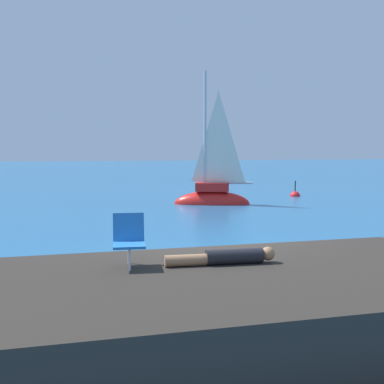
{
  "coord_description": "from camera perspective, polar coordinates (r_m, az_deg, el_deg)",
  "views": [
    {
      "loc": [
        -2.46,
        -9.8,
        2.76
      ],
      "look_at": [
        2.02,
        9.76,
        0.86
      ],
      "focal_mm": 45.85,
      "sensor_mm": 36.0,
      "label": 1
    }
  ],
  "objects": [
    {
      "name": "boulder_inland",
      "position": [
        9.13,
        -12.4,
        -12.3
      ],
      "size": [
        1.76,
        1.99,
        1.13
      ],
      "primitive_type": "cube",
      "rotation": [
        0.05,
        0.14,
        1.25
      ],
      "color": "#2F2724",
      "rests_on": "ground"
    },
    {
      "name": "ground_plane",
      "position": [
        10.47,
        1.15,
        -9.86
      ],
      "size": [
        160.0,
        160.0,
        0.0
      ],
      "primitive_type": "plane",
      "color": "#236093"
    },
    {
      "name": "boulder_seaward",
      "position": [
        9.47,
        -1.18,
        -11.51
      ],
      "size": [
        1.51,
        1.38,
        0.86
      ],
      "primitive_type": "cube",
      "rotation": [
        0.12,
        0.02,
        2.94
      ],
      "color": "#2B241E",
      "rests_on": "ground"
    },
    {
      "name": "shore_ledge",
      "position": [
        7.31,
        4.41,
        -12.96
      ],
      "size": [
        7.97,
        4.18,
        0.91
      ],
      "primitive_type": "cube",
      "rotation": [
        0.0,
        0.0,
        0.03
      ],
      "color": "#2D2823",
      "rests_on": "ground"
    },
    {
      "name": "person_sunbather",
      "position": [
        7.73,
        4.0,
        -7.55
      ],
      "size": [
        1.76,
        0.27,
        0.25
      ],
      "rotation": [
        0.0,
        0.0,
        3.1
      ],
      "color": "black",
      "rests_on": "shore_ledge"
    },
    {
      "name": "marker_buoy",
      "position": [
        27.38,
        11.89,
        -0.47
      ],
      "size": [
        0.56,
        0.56,
        1.13
      ],
      "color": "red",
      "rests_on": "ground"
    },
    {
      "name": "sailboat_near",
      "position": [
        23.24,
        2.39,
        -0.49
      ],
      "size": [
        3.78,
        2.13,
        6.82
      ],
      "rotation": [
        0.0,
        0.0,
        2.87
      ],
      "color": "red",
      "rests_on": "ground"
    },
    {
      "name": "beach_chair",
      "position": [
        7.61,
        -7.36,
        -5.27
      ],
      "size": [
        0.52,
        0.63,
        0.8
      ],
      "rotation": [
        0.0,
        0.0,
        4.64
      ],
      "color": "blue",
      "rests_on": "shore_ledge"
    }
  ]
}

